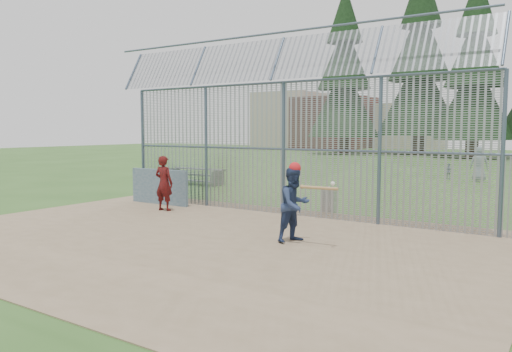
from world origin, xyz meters
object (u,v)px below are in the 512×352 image
Objects in this scene: onlooker at (164,183)px; bleacher at (195,175)px; dugout_wall at (159,187)px; trash_can at (329,200)px; batter at (295,205)px.

onlooker is 7.90m from bleacher.
dugout_wall reaches higher than trash_can.
trash_can is (-1.17, 4.32, -0.50)m from batter.
batter is at bearing -20.53° from dugout_wall.
batter is 2.09× the size of trash_can.
batter is 0.57× the size of bleacher.
bleacher is at bearing 119.74° from dugout_wall.
onlooker is (-5.61, 1.58, 0.02)m from batter.
dugout_wall is 7.19m from batter.
onlooker is 5.25m from trash_can.
onlooker reaches higher than batter.
trash_can reaches higher than bleacher.
dugout_wall is 1.46× the size of batter.
batter is at bearing 157.98° from onlooker.
bleacher is at bearing 156.37° from trash_can.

